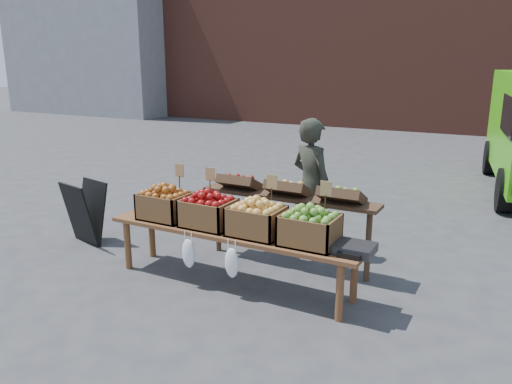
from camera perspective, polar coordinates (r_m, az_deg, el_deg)
The scene contains 11 objects.
ground at distance 5.34m, azimuth -12.27°, elevation -9.89°, with size 80.00×80.00×0.00m, color #3E3E40.
grey_building at distance 24.00m, azimuth -18.32°, elevation 17.01°, with size 8.00×3.00×7.00m, color gray.
vendor at distance 5.82m, azimuth 6.35°, elevation 0.67°, with size 0.58×0.38×1.58m, color #282A21.
chalkboard_sign at distance 6.49m, azimuth -18.93°, elevation -2.22°, with size 0.52×0.29×0.79m, color black, non-canonical shape.
back_table at distance 5.45m, azimuth 3.64°, elevation -3.20°, with size 2.10×0.44×1.04m, color #3E2A1A, non-canonical shape.
display_bench at distance 5.05m, azimuth -2.73°, elevation -7.48°, with size 2.70×0.56×0.57m, color brown, non-canonical shape.
crate_golden_apples at distance 5.36m, azimuth -10.35°, elevation -1.57°, with size 0.50×0.40×0.28m, color #AF5A0F, non-canonical shape.
crate_russet_pears at distance 5.05m, azimuth -5.47°, elevation -2.42°, with size 0.50×0.40×0.28m, color maroon, non-canonical shape.
crate_red_apples at distance 4.77m, azimuth 0.04°, elevation -3.35°, with size 0.50×0.40×0.28m, color gold, non-canonical shape.
crate_green_apples at distance 4.55m, azimuth 6.15°, elevation -4.34°, with size 0.50×0.40×0.28m, color #50812B, non-canonical shape.
weighing_scale at distance 4.45m, azimuth 11.20°, elevation -6.35°, with size 0.34×0.30×0.08m, color black.
Camera 1 is at (3.25, -3.63, 2.18)m, focal length 35.00 mm.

